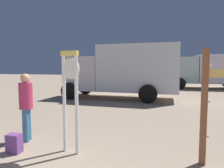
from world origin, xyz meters
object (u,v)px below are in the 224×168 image
Objects in this scene: person_near_clock at (26,104)px; box_truck_far at (214,70)px; standing_clock at (70,91)px; box_truck_near at (126,70)px; backpack at (15,143)px.

box_truck_far reaches higher than person_near_clock.
standing_clock is at bearing -112.89° from box_truck_far.
standing_clock is at bearing -89.04° from box_truck_near.
box_truck_far is at bearing 67.11° from standing_clock.
person_near_clock is at bearing 165.28° from standing_clock.
standing_clock is 1.39m from person_near_clock.
box_truck_near is at bearing 80.27° from person_near_clock.
person_near_clock reaches higher than backpack.
box_truck_near is (-0.12, 7.17, 0.31)m from standing_clock.
person_near_clock is (-1.29, 0.34, -0.37)m from standing_clock.
backpack is (0.18, -0.63, -0.70)m from person_near_clock.
backpack is 15.94m from box_truck_far.
box_truck_far is (6.01, 6.79, -0.04)m from box_truck_near.
standing_clock is 1.57m from backpack.
standing_clock is 0.34× the size of box_truck_far.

